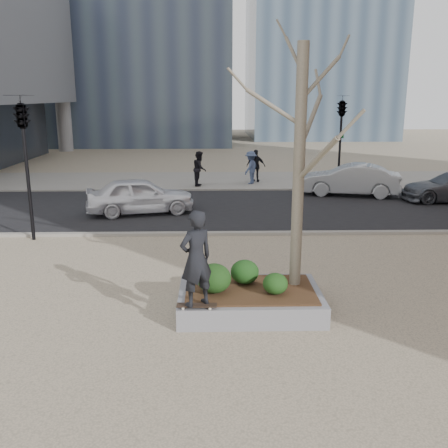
{
  "coord_description": "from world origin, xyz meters",
  "views": [
    {
      "loc": [
        0.21,
        -9.87,
        4.44
      ],
      "look_at": [
        0.5,
        2.0,
        1.4
      ],
      "focal_mm": 40.0,
      "sensor_mm": 36.0,
      "label": 1
    }
  ],
  "objects_px": {
    "skateboard": "(197,306)",
    "skateboarder": "(196,259)",
    "police_car": "(140,195)",
    "planter": "(250,300)"
  },
  "relations": [
    {
      "from": "police_car",
      "to": "planter",
      "type": "bearing_deg",
      "value": -171.36
    },
    {
      "from": "skateboard",
      "to": "police_car",
      "type": "distance_m",
      "value": 10.37
    },
    {
      "from": "skateboard",
      "to": "skateboarder",
      "type": "height_order",
      "value": "skateboarder"
    },
    {
      "from": "skateboard",
      "to": "skateboarder",
      "type": "distance_m",
      "value": 0.98
    },
    {
      "from": "police_car",
      "to": "skateboarder",
      "type": "bearing_deg",
      "value": -178.81
    },
    {
      "from": "police_car",
      "to": "skateboard",
      "type": "bearing_deg",
      "value": -178.81
    },
    {
      "from": "planter",
      "to": "police_car",
      "type": "height_order",
      "value": "police_car"
    },
    {
      "from": "skateboarder",
      "to": "police_car",
      "type": "height_order",
      "value": "skateboarder"
    },
    {
      "from": "skateboard",
      "to": "police_car",
      "type": "height_order",
      "value": "police_car"
    },
    {
      "from": "planter",
      "to": "police_car",
      "type": "relative_size",
      "value": 0.73
    }
  ]
}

